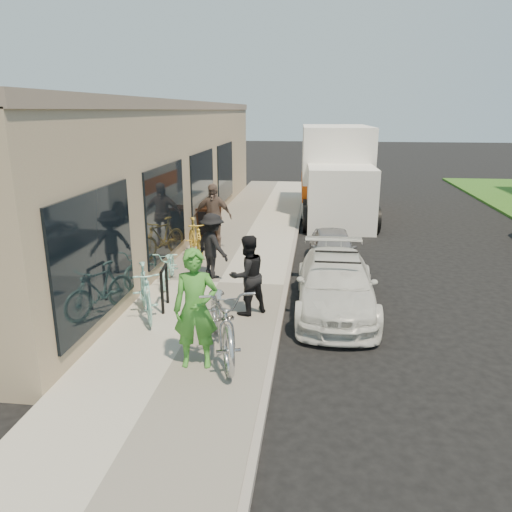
{
  "coord_description": "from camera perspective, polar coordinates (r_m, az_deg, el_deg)",
  "views": [
    {
      "loc": [
        0.18,
        -7.67,
        3.96
      ],
      "look_at": [
        -1.03,
        2.18,
        1.05
      ],
      "focal_mm": 35.0,
      "sensor_mm": 36.0,
      "label": 1
    }
  ],
  "objects": [
    {
      "name": "ground",
      "position": [
        8.63,
        5.13,
        -11.03
      ],
      "size": [
        120.0,
        120.0,
        0.0
      ],
      "primitive_type": "plane",
      "color": "black",
      "rests_on": "ground"
    },
    {
      "name": "sidewalk",
      "position": [
        11.56,
        -4.27,
        -3.34
      ],
      "size": [
        3.0,
        34.0,
        0.15
      ],
      "primitive_type": "cube",
      "color": "#A8A497",
      "rests_on": "ground"
    },
    {
      "name": "curb",
      "position": [
        11.38,
        3.43,
        -3.71
      ],
      "size": [
        0.12,
        34.0,
        0.13
      ],
      "primitive_type": "cube",
      "color": "gray",
      "rests_on": "ground"
    },
    {
      "name": "storefront",
      "position": [
        16.67,
        -12.16,
        9.66
      ],
      "size": [
        3.6,
        20.0,
        4.22
      ],
      "color": "tan",
      "rests_on": "ground"
    },
    {
      "name": "bike_rack",
      "position": [
        10.02,
        -10.44,
        -3.12
      ],
      "size": [
        0.13,
        0.61,
        0.86
      ],
      "rotation": [
        0.0,
        0.0,
        0.13
      ],
      "color": "black",
      "rests_on": "sidewalk"
    },
    {
      "name": "sandwich_board",
      "position": [
        15.08,
        -5.42,
        3.69
      ],
      "size": [
        0.67,
        0.68,
        1.03
      ],
      "rotation": [
        0.0,
        0.0,
        -0.08
      ],
      "color": "black",
      "rests_on": "sidewalk"
    },
    {
      "name": "sedan_white",
      "position": [
        10.28,
        9.09,
        -3.18
      ],
      "size": [
        1.61,
        3.88,
        1.16
      ],
      "rotation": [
        0.0,
        0.0,
        0.01
      ],
      "color": "silver",
      "rests_on": "ground"
    },
    {
      "name": "sedan_silver",
      "position": [
        13.14,
        8.73,
        0.85
      ],
      "size": [
        1.29,
        2.94,
        0.99
      ],
      "primitive_type": "imported",
      "rotation": [
        0.0,
        0.0,
        0.05
      ],
      "color": "gray",
      "rests_on": "ground"
    },
    {
      "name": "moving_truck",
      "position": [
        19.96,
        9.08,
        9.04
      ],
      "size": [
        2.83,
        6.94,
        3.36
      ],
      "rotation": [
        0.0,
        0.0,
        0.04
      ],
      "color": "white",
      "rests_on": "ground"
    },
    {
      "name": "tandem_bike",
      "position": [
        8.09,
        -3.89,
        -6.87
      ],
      "size": [
        1.55,
        2.52,
        1.25
      ],
      "primitive_type": "imported",
      "rotation": [
        0.0,
        0.0,
        0.33
      ],
      "color": "#B2B2B4",
      "rests_on": "sidewalk"
    },
    {
      "name": "woman_rider",
      "position": [
        7.6,
        -6.91,
        -6.04
      ],
      "size": [
        0.73,
        0.53,
        1.86
      ],
      "primitive_type": "imported",
      "rotation": [
        0.0,
        0.0,
        0.13
      ],
      "color": "#3C8A2E",
      "rests_on": "sidewalk"
    },
    {
      "name": "man_standing",
      "position": [
        9.53,
        -1.0,
        -2.19
      ],
      "size": [
        0.96,
        0.94,
        1.56
      ],
      "primitive_type": "imported",
      "rotation": [
        0.0,
        0.0,
        3.85
      ],
      "color": "black",
      "rests_on": "sidewalk"
    },
    {
      "name": "cruiser_bike_a",
      "position": [
        9.72,
        -12.53,
        -3.98
      ],
      "size": [
        1.14,
        1.7,
        1.0
      ],
      "primitive_type": "imported",
      "rotation": [
        0.0,
        0.0,
        0.44
      ],
      "color": "#96DFD2",
      "rests_on": "sidewalk"
    },
    {
      "name": "cruiser_bike_b",
      "position": [
        11.5,
        -9.95,
        -1.13
      ],
      "size": [
        0.75,
        1.6,
        0.81
      ],
      "primitive_type": "imported",
      "rotation": [
        0.0,
        0.0,
        0.14
      ],
      "color": "#96DFD2",
      "rests_on": "sidewalk"
    },
    {
      "name": "cruiser_bike_c",
      "position": [
        13.36,
        -6.92,
        1.97
      ],
      "size": [
        1.19,
        1.78,
        1.04
      ],
      "primitive_type": "imported",
      "rotation": [
        0.0,
        0.0,
        0.45
      ],
      "color": "gold",
      "rests_on": "sidewalk"
    },
    {
      "name": "bystander_a",
      "position": [
        11.68,
        -5.0,
        1.18
      ],
      "size": [
        1.12,
        1.08,
        1.54
      ],
      "primitive_type": "imported",
      "rotation": [
        0.0,
        0.0,
        2.42
      ],
      "color": "black",
      "rests_on": "sidewalk"
    },
    {
      "name": "bystander_b",
      "position": [
        14.16,
        -4.96,
        4.55
      ],
      "size": [
        1.11,
        0.51,
        1.86
      ],
      "primitive_type": "imported",
      "rotation": [
        0.0,
        0.0,
        -0.05
      ],
      "color": "brown",
      "rests_on": "sidewalk"
    }
  ]
}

